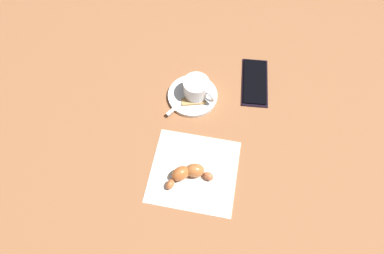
% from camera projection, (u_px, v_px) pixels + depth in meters
% --- Properties ---
extents(ground_plane, '(1.80, 1.80, 0.00)m').
position_uv_depth(ground_plane, '(186.00, 135.00, 0.81)').
color(ground_plane, '#9C623C').
extents(saucer, '(0.13, 0.13, 0.01)m').
position_uv_depth(saucer, '(191.00, 96.00, 0.86)').
color(saucer, white).
rests_on(saucer, ground).
extents(espresso_cup, '(0.07, 0.08, 0.05)m').
position_uv_depth(espresso_cup, '(195.00, 88.00, 0.83)').
color(espresso_cup, white).
rests_on(espresso_cup, saucer).
extents(teaspoon, '(0.11, 0.11, 0.01)m').
position_uv_depth(teaspoon, '(192.00, 92.00, 0.85)').
color(teaspoon, silver).
rests_on(teaspoon, saucer).
extents(sugar_packet, '(0.02, 0.06, 0.01)m').
position_uv_depth(sugar_packet, '(192.00, 101.00, 0.84)').
color(sugar_packet, tan).
rests_on(sugar_packet, saucer).
extents(napkin, '(0.22, 0.23, 0.00)m').
position_uv_depth(napkin, '(193.00, 171.00, 0.76)').
color(napkin, silver).
rests_on(napkin, ground).
extents(croissant, '(0.06, 0.11, 0.03)m').
position_uv_depth(croissant, '(187.00, 173.00, 0.74)').
color(croissant, '#CB6C42').
rests_on(croissant, napkin).
extents(cell_phone, '(0.16, 0.09, 0.01)m').
position_uv_depth(cell_phone, '(254.00, 82.00, 0.88)').
color(cell_phone, black).
rests_on(cell_phone, ground).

